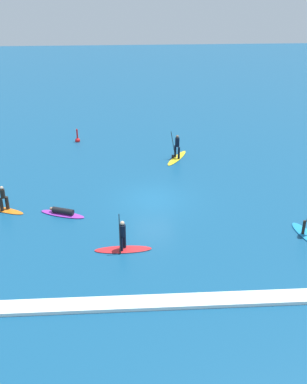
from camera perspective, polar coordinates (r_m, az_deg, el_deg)
The scene contains 7 objects.
ground_plane at distance 29.41m, azimuth 0.00°, elevation -0.87°, with size 120.00×120.00×0.00m, color navy.
surfer_on_yellow_board at distance 35.37m, azimuth 2.91°, elevation 4.94°, with size 2.10×3.11×2.17m.
surfer_on_orange_board at distance 29.28m, azimuth -17.93°, elevation -1.44°, with size 2.59×1.61×1.65m.
surfer_on_purple_board at distance 28.08m, azimuth -11.16°, elevation -2.49°, with size 2.88×1.62×0.44m.
surfer_on_red_board at distance 24.21m, azimuth -3.80°, elevation -6.21°, with size 3.01×0.78×2.28m.
marker_buoy at distance 39.39m, azimuth -9.35°, elevation 6.42°, with size 0.41×0.41×1.20m.
wave_crest at distance 20.99m, azimuth 1.69°, elevation -13.40°, with size 20.35×0.90×0.18m, color white.
Camera 1 is at (-1.56, -26.02, 13.61)m, focal length 43.23 mm.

